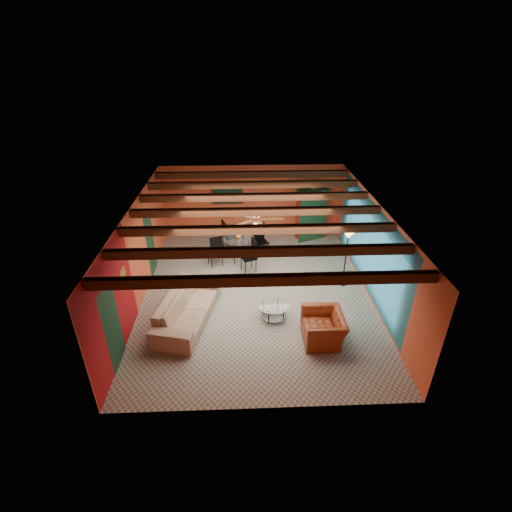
{
  "coord_description": "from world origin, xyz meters",
  "views": [
    {
      "loc": [
        -0.38,
        -9.09,
        6.29
      ],
      "look_at": [
        0.0,
        0.2,
        1.15
      ],
      "focal_mm": 26.41,
      "sensor_mm": 36.0,
      "label": 1
    }
  ],
  "objects_px": {
    "sofa": "(188,307)",
    "armchair": "(323,327)",
    "vase": "(238,227)",
    "floor_lamp": "(346,258)",
    "coffee_table": "(273,311)",
    "armoire": "(312,215)",
    "dining_table": "(239,245)",
    "potted_plant": "(314,185)"
  },
  "relations": [
    {
      "from": "coffee_table",
      "to": "floor_lamp",
      "type": "height_order",
      "value": "floor_lamp"
    },
    {
      "from": "coffee_table",
      "to": "potted_plant",
      "type": "height_order",
      "value": "potted_plant"
    },
    {
      "from": "coffee_table",
      "to": "vase",
      "type": "height_order",
      "value": "vase"
    },
    {
      "from": "armchair",
      "to": "potted_plant",
      "type": "relative_size",
      "value": 2.51
    },
    {
      "from": "sofa",
      "to": "armchair",
      "type": "xyz_separation_m",
      "value": [
        3.38,
        -0.9,
        -0.03
      ]
    },
    {
      "from": "sofa",
      "to": "armchair",
      "type": "bearing_deg",
      "value": -92.26
    },
    {
      "from": "sofa",
      "to": "coffee_table",
      "type": "bearing_deg",
      "value": -77.77
    },
    {
      "from": "dining_table",
      "to": "sofa",
      "type": "bearing_deg",
      "value": -112.63
    },
    {
      "from": "vase",
      "to": "potted_plant",
      "type": "bearing_deg",
      "value": 30.99
    },
    {
      "from": "potted_plant",
      "to": "vase",
      "type": "height_order",
      "value": "potted_plant"
    },
    {
      "from": "sofa",
      "to": "armoire",
      "type": "bearing_deg",
      "value": -27.33
    },
    {
      "from": "armchair",
      "to": "dining_table",
      "type": "bearing_deg",
      "value": -153.5
    },
    {
      "from": "armoire",
      "to": "vase",
      "type": "distance_m",
      "value": 3.17
    },
    {
      "from": "armchair",
      "to": "coffee_table",
      "type": "bearing_deg",
      "value": -127.89
    },
    {
      "from": "potted_plant",
      "to": "armoire",
      "type": "bearing_deg",
      "value": 0.0
    },
    {
      "from": "sofa",
      "to": "potted_plant",
      "type": "bearing_deg",
      "value": -27.33
    },
    {
      "from": "armchair",
      "to": "armoire",
      "type": "height_order",
      "value": "armoire"
    },
    {
      "from": "sofa",
      "to": "dining_table",
      "type": "bearing_deg",
      "value": -10.0
    },
    {
      "from": "armchair",
      "to": "potted_plant",
      "type": "xyz_separation_m",
      "value": [
        0.66,
        5.72,
        1.69
      ]
    },
    {
      "from": "armoire",
      "to": "sofa",
      "type": "bearing_deg",
      "value": -153.04
    },
    {
      "from": "armchair",
      "to": "vase",
      "type": "bearing_deg",
      "value": -153.5
    },
    {
      "from": "dining_table",
      "to": "potted_plant",
      "type": "xyz_separation_m",
      "value": [
        2.71,
        1.63,
        1.5
      ]
    },
    {
      "from": "armchair",
      "to": "floor_lamp",
      "type": "relative_size",
      "value": 0.62
    },
    {
      "from": "sofa",
      "to": "floor_lamp",
      "type": "height_order",
      "value": "floor_lamp"
    },
    {
      "from": "armchair",
      "to": "dining_table",
      "type": "distance_m",
      "value": 4.58
    },
    {
      "from": "sofa",
      "to": "vase",
      "type": "relative_size",
      "value": 15.29
    },
    {
      "from": "coffee_table",
      "to": "armoire",
      "type": "height_order",
      "value": "armoire"
    },
    {
      "from": "dining_table",
      "to": "armoire",
      "type": "height_order",
      "value": "armoire"
    },
    {
      "from": "sofa",
      "to": "vase",
      "type": "distance_m",
      "value": 3.55
    },
    {
      "from": "armchair",
      "to": "sofa",
      "type": "bearing_deg",
      "value": -104.98
    },
    {
      "from": "coffee_table",
      "to": "armoire",
      "type": "xyz_separation_m",
      "value": [
        1.8,
        4.83,
        0.71
      ]
    },
    {
      "from": "armchair",
      "to": "dining_table",
      "type": "relative_size",
      "value": 0.52
    },
    {
      "from": "potted_plant",
      "to": "sofa",
      "type": "bearing_deg",
      "value": -129.96
    },
    {
      "from": "armoire",
      "to": "potted_plant",
      "type": "xyz_separation_m",
      "value": [
        0.0,
        0.0,
        1.14
      ]
    },
    {
      "from": "sofa",
      "to": "armchair",
      "type": "relative_size",
      "value": 2.43
    },
    {
      "from": "armoire",
      "to": "vase",
      "type": "relative_size",
      "value": 10.44
    },
    {
      "from": "vase",
      "to": "floor_lamp",
      "type": "bearing_deg",
      "value": -27.39
    },
    {
      "from": "coffee_table",
      "to": "floor_lamp",
      "type": "xyz_separation_m",
      "value": [
        2.25,
        1.57,
        0.68
      ]
    },
    {
      "from": "armoire",
      "to": "vase",
      "type": "height_order",
      "value": "armoire"
    },
    {
      "from": "armoire",
      "to": "floor_lamp",
      "type": "height_order",
      "value": "armoire"
    },
    {
      "from": "armoire",
      "to": "floor_lamp",
      "type": "distance_m",
      "value": 3.29
    },
    {
      "from": "floor_lamp",
      "to": "sofa",
      "type": "bearing_deg",
      "value": -160.86
    }
  ]
}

